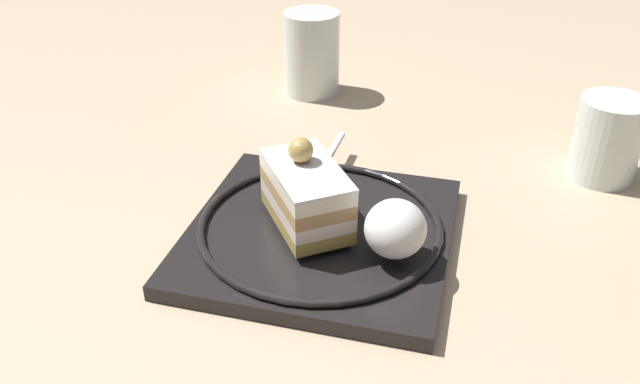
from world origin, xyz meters
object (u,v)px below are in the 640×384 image
Objects in this scene: whipped_cream_dollop at (395,229)px; drink_glass_near at (312,58)px; cake_slice at (306,194)px; dessert_plate at (320,232)px; drink_glass_far at (607,142)px; fork at (326,161)px.

whipped_cream_dollop is 0.48× the size of drink_glass_near.
cake_slice is at bearing -66.33° from drink_glass_near.
dessert_plate is 2.44× the size of cake_slice.
drink_glass_far is at bearing 45.69° from dessert_plate.
cake_slice is at bearing 171.07° from whipped_cream_dollop.
drink_glass_far is (0.36, -0.08, -0.01)m from drink_glass_near.
dessert_plate is 5.15× the size of whipped_cream_dollop.
cake_slice is 1.01× the size of drink_glass_near.
whipped_cream_dollop is at bearing -8.93° from cake_slice.
cake_slice is 0.08m from whipped_cream_dollop.
drink_glass_near is 1.24× the size of drink_glass_far.
dessert_plate is 2.46× the size of drink_glass_near.
whipped_cream_dollop is 0.42× the size of fork.
drink_glass_near is at bearing 115.68° from dessert_plate.
dessert_plate is at bearing -134.31° from drink_glass_far.
cake_slice is 2.10× the size of whipped_cream_dollop.
fork is 1.14× the size of drink_glass_near.
dessert_plate is 2.16× the size of fork.
fork is 1.41× the size of drink_glass_far.
drink_glass_near is at bearing 118.01° from fork.
dessert_plate is at bearing 166.85° from whipped_cream_dollop.
cake_slice is 0.88× the size of fork.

